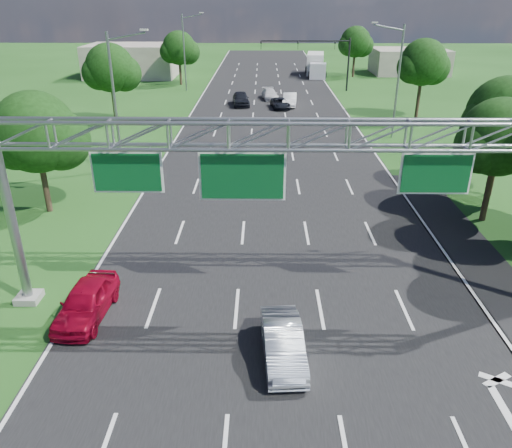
{
  "coord_description": "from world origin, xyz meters",
  "views": [
    {
      "loc": [
        -0.72,
        -6.47,
        12.31
      ],
      "look_at": [
        -0.99,
        13.64,
        3.02
      ],
      "focal_mm": 35.0,
      "sensor_mm": 36.0,
      "label": 1
    }
  ],
  "objects_px": {
    "traffic_signal": "(323,52)",
    "red_coupe": "(86,301)",
    "box_truck": "(316,65)",
    "silver_sedan": "(283,343)",
    "sign_gantry": "(290,150)"
  },
  "relations": [
    {
      "from": "traffic_signal",
      "to": "red_coupe",
      "type": "height_order",
      "value": "traffic_signal"
    },
    {
      "from": "red_coupe",
      "to": "box_truck",
      "type": "height_order",
      "value": "box_truck"
    },
    {
      "from": "traffic_signal",
      "to": "silver_sedan",
      "type": "bearing_deg",
      "value": -97.45
    },
    {
      "from": "box_truck",
      "to": "silver_sedan",
      "type": "bearing_deg",
      "value": -90.17
    },
    {
      "from": "traffic_signal",
      "to": "box_truck",
      "type": "relative_size",
      "value": 1.3
    },
    {
      "from": "red_coupe",
      "to": "box_truck",
      "type": "bearing_deg",
      "value": 80.42
    },
    {
      "from": "silver_sedan",
      "to": "box_truck",
      "type": "height_order",
      "value": "box_truck"
    },
    {
      "from": "traffic_signal",
      "to": "red_coupe",
      "type": "xyz_separation_m",
      "value": [
        -15.48,
        -54.16,
        -4.44
      ]
    },
    {
      "from": "red_coupe",
      "to": "traffic_signal",
      "type": "bearing_deg",
      "value": 77.58
    },
    {
      "from": "traffic_signal",
      "to": "red_coupe",
      "type": "relative_size",
      "value": 2.84
    },
    {
      "from": "silver_sedan",
      "to": "box_truck",
      "type": "relative_size",
      "value": 0.44
    },
    {
      "from": "sign_gantry",
      "to": "box_truck",
      "type": "relative_size",
      "value": 2.51
    },
    {
      "from": "traffic_signal",
      "to": "box_truck",
      "type": "xyz_separation_m",
      "value": [
        0.52,
        14.52,
        -3.51
      ]
    },
    {
      "from": "traffic_signal",
      "to": "red_coupe",
      "type": "bearing_deg",
      "value": -105.95
    },
    {
      "from": "silver_sedan",
      "to": "box_truck",
      "type": "xyz_separation_m",
      "value": [
        7.93,
        71.19,
        0.99
      ]
    }
  ]
}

